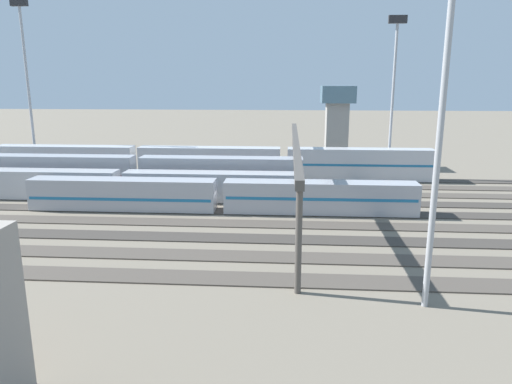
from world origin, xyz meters
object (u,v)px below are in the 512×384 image
Objects in this scene: train_on_track_0 at (137,162)px; light_mast_0 at (394,76)px; train_on_track_2 at (138,174)px; light_mast_2 at (26,65)px; train_on_track_3 at (35,184)px; train_on_track_4 at (220,196)px; signal_gantry at (296,149)px; light_mast_1 at (449,33)px; control_tower at (337,120)px.

train_on_track_0 is 3.76× the size of light_mast_0.
train_on_track_2 is 30.76m from light_mast_2.
light_mast_0 reaches higher than train_on_track_2.
train_on_track_3 is 1.51× the size of train_on_track_4.
light_mast_2 is 0.64× the size of signal_gantry.
light_mast_2 is (60.74, -1.08, 1.78)m from light_mast_0.
train_on_track_3 is 26.67m from light_mast_2.
train_on_track_0 is 3.24× the size of light_mast_1.
light_mast_0 is at bearing 127.32° from control_tower.
light_mast_2 reaches higher than train_on_track_3.
control_tower is at bearing -117.42° from train_on_track_4.
light_mast_0 is 14.88m from control_tower.
train_on_track_4 is at bearing 42.61° from light_mast_0.
train_on_track_4 is 1.60× the size of light_mast_1.
train_on_track_4 is at bearing 143.19° from train_on_track_2.
control_tower reaches higher than signal_gantry.
train_on_track_4 is at bearing 0.00° from signal_gantry.
light_mast_0 reaches higher than signal_gantry.
train_on_track_0 is 33.04m from signal_gantry.
light_mast_2 is at bearing -31.29° from train_on_track_2.
train_on_track_2 is at bearing -36.81° from train_on_track_4.
train_on_track_0 is 3.33× the size of light_mast_2.
train_on_track_3 is 55.25m from light_mast_1.
light_mast_1 is (-44.25, 28.61, 16.58)m from train_on_track_3.
light_mast_0 is at bearing -124.50° from signal_gantry.
train_on_track_4 is 1.65× the size of light_mast_2.
light_mast_2 reaches higher than signal_gantry.
light_mast_0 is 0.56× the size of signal_gantry.
train_on_track_0 and train_on_track_2 have the same top height.
light_mast_2 is (54.18, -47.40, -0.47)m from light_mast_1.
signal_gantry is 33.74m from control_tower.
train_on_track_3 is at bearing 32.78° from control_tower.
train_on_track_3 is 51.72m from control_tower.
signal_gantry is (15.61, 22.71, -8.56)m from light_mast_0.
control_tower is (-43.14, -27.78, 6.52)m from train_on_track_3.
train_on_track_2 is 1.05× the size of signal_gantry.
light_mast_2 is at bearing -11.08° from train_on_track_0.
light_mast_0 is (-41.39, -2.71, 13.75)m from train_on_track_0.
train_on_track_4 is 37.50m from control_tower.
light_mast_1 is at bearing 138.82° from light_mast_2.
train_on_track_0 is 26.07m from train_on_track_4.
train_on_track_0 is at bearing -50.13° from train_on_track_4.
train_on_track_3 is 17.72m from train_on_track_0.
signal_gantry is at bearing 152.21° from light_mast_2.
control_tower is (-7.93, -32.78, 0.74)m from signal_gantry.
light_mast_1 reaches higher than train_on_track_2.
train_on_track_3 is 4.86× the size of control_tower.
train_on_track_2 is (-3.34, 10.00, -0.01)m from train_on_track_0.
signal_gantry is at bearing 171.92° from train_on_track_3.
light_mast_1 reaches higher than train_on_track_3.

